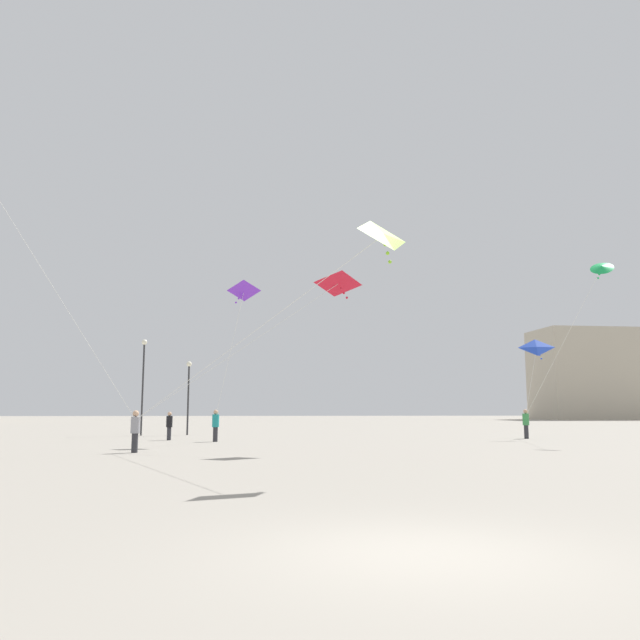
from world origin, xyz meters
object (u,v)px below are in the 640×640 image
(kite_emerald_diamond, at_px, (601,268))
(kite_violet_delta, at_px, (243,293))
(kite_cobalt_delta, at_px, (537,348))
(building_centre_hall, at_px, (604,374))
(person_in_green, at_px, (526,422))
(person_in_grey, at_px, (135,429))
(person_in_teal, at_px, (216,424))
(kite_crimson_delta, at_px, (336,285))
(kite_lime_delta, at_px, (376,241))
(person_in_black, at_px, (169,425))
(lamppost_east, at_px, (143,373))
(lamppost_west, at_px, (189,385))

(kite_emerald_diamond, relative_size, kite_violet_delta, 1.19)
(kite_emerald_diamond, height_order, kite_cobalt_delta, kite_emerald_diamond)
(building_centre_hall, bearing_deg, person_in_green, -121.54)
(kite_emerald_diamond, bearing_deg, person_in_grey, -168.18)
(kite_cobalt_delta, bearing_deg, person_in_teal, -174.88)
(kite_crimson_delta, relative_size, building_centre_hall, 0.39)
(kite_lime_delta, bearing_deg, person_in_green, 59.23)
(kite_cobalt_delta, distance_m, building_centre_hall, 76.60)
(person_in_black, height_order, kite_violet_delta, kite_violet_delta)
(kite_crimson_delta, bearing_deg, person_in_green, 40.58)
(person_in_grey, distance_m, lamppost_east, 17.18)
(person_in_grey, relative_size, person_in_teal, 0.99)
(kite_violet_delta, bearing_deg, lamppost_east, 123.52)
(kite_emerald_diamond, relative_size, kite_cobalt_delta, 1.84)
(lamppost_west, bearing_deg, person_in_green, -17.78)
(person_in_green, xyz_separation_m, kite_cobalt_delta, (0.62, -0.56, 4.35))
(person_in_green, height_order, person_in_teal, person_in_green)
(kite_lime_delta, bearing_deg, kite_cobalt_delta, 57.23)
(person_in_black, height_order, kite_cobalt_delta, kite_cobalt_delta)
(kite_violet_delta, bearing_deg, person_in_black, 134.87)
(person_in_teal, relative_size, kite_emerald_diamond, 0.21)
(lamppost_east, bearing_deg, person_in_black, -66.12)
(person_in_grey, xyz_separation_m, building_centre_hall, (60.32, 75.66, 6.46))
(kite_emerald_diamond, bearing_deg, kite_violet_delta, 176.05)
(person_in_black, height_order, lamppost_east, lamppost_east)
(person_in_black, bearing_deg, person_in_grey, 77.95)
(kite_lime_delta, distance_m, kite_violet_delta, 16.43)
(kite_emerald_diamond, bearing_deg, lamppost_east, 154.93)
(person_in_green, distance_m, lamppost_east, 24.44)
(kite_crimson_delta, bearing_deg, lamppost_east, 124.13)
(building_centre_hall, bearing_deg, lamppost_west, -135.95)
(kite_violet_delta, distance_m, kite_crimson_delta, 7.27)
(person_in_grey, relative_size, kite_violet_delta, 0.25)
(person_in_teal, bearing_deg, kite_violet_delta, 3.35)
(kite_lime_delta, distance_m, kite_emerald_diamond, 20.45)
(kite_violet_delta, height_order, kite_cobalt_delta, kite_violet_delta)
(kite_emerald_diamond, xyz_separation_m, lamppost_west, (-22.55, 12.44, -5.62))
(kite_cobalt_delta, bearing_deg, lamppost_east, 164.62)
(kite_lime_delta, height_order, lamppost_east, kite_lime_delta)
(kite_crimson_delta, distance_m, lamppost_west, 19.33)
(person_in_teal, height_order, lamppost_east, lamppost_east)
(kite_cobalt_delta, xyz_separation_m, kite_crimson_delta, (-12.87, -9.93, 1.63))
(kite_emerald_diamond, bearing_deg, lamppost_west, 151.12)
(kite_violet_delta, xyz_separation_m, lamppost_west, (-4.12, 11.17, -4.32))
(person_in_black, height_order, kite_lime_delta, kite_lime_delta)
(person_in_green, relative_size, kite_crimson_delta, 0.19)
(building_centre_hall, height_order, lamppost_east, building_centre_hall)
(person_in_black, bearing_deg, kite_emerald_diamond, 152.70)
(person_in_green, bearing_deg, kite_lime_delta, -84.23)
(person_in_grey, bearing_deg, kite_cobalt_delta, 96.69)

